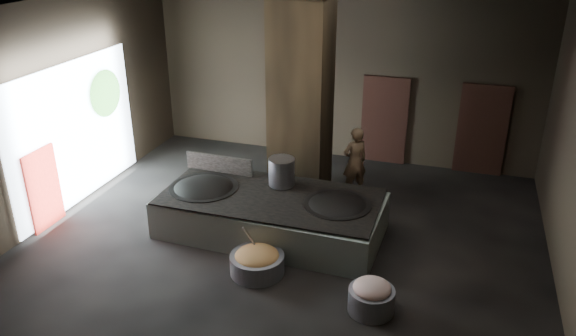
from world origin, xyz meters
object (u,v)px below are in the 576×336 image
(wok_right, at_px, (337,208))
(meat_basin, at_px, (371,300))
(cook, at_px, (355,162))
(wok_left, at_px, (204,191))
(stock_pot, at_px, (282,172))
(hearth_platform, at_px, (271,215))
(veg_basin, at_px, (257,264))

(wok_right, distance_m, meat_basin, 2.28)
(cook, bearing_deg, wok_right, 54.50)
(wok_left, bearing_deg, cook, 40.55)
(stock_pot, relative_size, meat_basin, 0.77)
(hearth_platform, relative_size, wok_right, 3.41)
(hearth_platform, distance_m, wok_right, 1.40)
(cook, distance_m, meat_basin, 4.35)
(cook, bearing_deg, veg_basin, 36.57)
(stock_pot, bearing_deg, wok_right, -21.04)
(wok_right, relative_size, meat_basin, 1.72)
(stock_pot, bearing_deg, veg_basin, -84.56)
(cook, height_order, veg_basin, cook)
(wok_left, height_order, veg_basin, wok_left)
(hearth_platform, bearing_deg, wok_left, -176.27)
(stock_pot, bearing_deg, meat_basin, -46.18)
(veg_basin, bearing_deg, wok_left, 140.53)
(veg_basin, bearing_deg, stock_pot, 95.44)
(cook, relative_size, veg_basin, 1.65)
(hearth_platform, height_order, stock_pot, stock_pot)
(wok_left, distance_m, wok_right, 2.80)
(hearth_platform, bearing_deg, stock_pot, 86.56)
(hearth_platform, relative_size, wok_left, 3.17)
(wok_left, distance_m, cook, 3.55)
(wok_left, relative_size, veg_basin, 1.42)
(cook, distance_m, veg_basin, 3.88)
(wok_right, distance_m, stock_pot, 1.44)
(meat_basin, bearing_deg, hearth_platform, 141.66)
(wok_right, distance_m, veg_basin, 1.94)
(hearth_platform, height_order, cook, cook)
(wok_left, bearing_deg, wok_right, 2.05)
(veg_basin, bearing_deg, cook, 74.78)
(wok_left, distance_m, stock_pot, 1.66)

